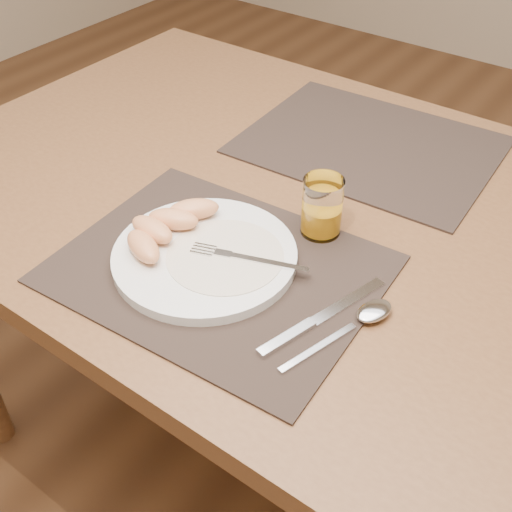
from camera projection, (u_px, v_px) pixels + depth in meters
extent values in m
plane|color=brown|center=(292.00, 457.00, 1.54)|extent=(5.00, 5.00, 0.00)
cube|color=brown|center=(308.00, 212.00, 1.07)|extent=(1.40, 0.90, 0.04)
cylinder|color=brown|center=(188.00, 180.00, 1.82)|extent=(0.06, 0.06, 0.71)
cube|color=#2E231D|center=(218.00, 269.00, 0.93)|extent=(0.47, 0.38, 0.00)
cube|color=#2E231D|center=(369.00, 145.00, 1.20)|extent=(0.47, 0.37, 0.00)
cylinder|color=white|center=(205.00, 256.00, 0.94)|extent=(0.27, 0.27, 0.02)
cylinder|color=white|center=(225.00, 256.00, 0.92)|extent=(0.17, 0.17, 0.00)
cube|color=silver|center=(270.00, 263.00, 0.91)|extent=(0.11, 0.05, 0.00)
cube|color=silver|center=(223.00, 254.00, 0.92)|extent=(0.03, 0.02, 0.00)
cube|color=silver|center=(203.00, 250.00, 0.93)|extent=(0.04, 0.03, 0.00)
cube|color=silver|center=(348.00, 301.00, 0.87)|extent=(0.05, 0.13, 0.00)
cube|color=silver|center=(287.00, 338.00, 0.82)|extent=(0.04, 0.09, 0.01)
cube|color=silver|center=(318.00, 348.00, 0.81)|extent=(0.04, 0.12, 0.00)
ellipsoid|color=silver|center=(374.00, 311.00, 0.85)|extent=(0.05, 0.06, 0.01)
cylinder|color=white|center=(322.00, 207.00, 0.96)|extent=(0.06, 0.06, 0.09)
cylinder|color=#FBA015|center=(321.00, 219.00, 0.98)|extent=(0.05, 0.05, 0.04)
ellipsoid|color=#E2955C|center=(143.00, 247.00, 0.91)|extent=(0.09, 0.06, 0.03)
ellipsoid|color=#E2955C|center=(152.00, 230.00, 0.94)|extent=(0.08, 0.04, 0.03)
ellipsoid|color=#E2955C|center=(173.00, 219.00, 0.96)|extent=(0.09, 0.07, 0.03)
ellipsoid|color=#E2955C|center=(194.00, 209.00, 0.98)|extent=(0.08, 0.08, 0.03)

